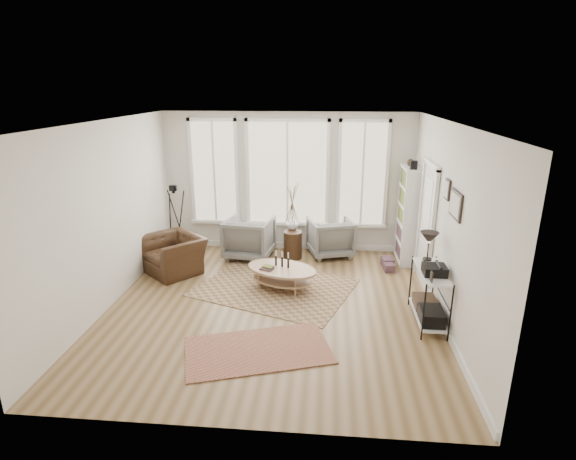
# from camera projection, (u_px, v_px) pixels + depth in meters

# --- Properties ---
(room) EXTENTS (5.50, 5.54, 2.90)m
(room) POSITION_uv_depth(u_px,v_px,m) (273.00, 221.00, 6.84)
(room) COLOR olive
(room) RESTS_ON ground
(bay_window) EXTENTS (4.14, 0.12, 2.24)m
(bay_window) POSITION_uv_depth(u_px,v_px,m) (287.00, 175.00, 9.34)
(bay_window) COLOR tan
(bay_window) RESTS_ON ground
(door) EXTENTS (0.09, 1.06, 2.22)m
(door) POSITION_uv_depth(u_px,v_px,m) (427.00, 223.00, 7.78)
(door) COLOR silver
(door) RESTS_ON ground
(bookcase) EXTENTS (0.31, 0.85, 2.06)m
(bookcase) POSITION_uv_depth(u_px,v_px,m) (408.00, 215.00, 8.87)
(bookcase) COLOR white
(bookcase) RESTS_ON ground
(low_shelf) EXTENTS (0.38, 1.08, 1.30)m
(low_shelf) POSITION_uv_depth(u_px,v_px,m) (430.00, 290.00, 6.62)
(low_shelf) COLOR white
(low_shelf) RESTS_ON ground
(wall_art) EXTENTS (0.04, 0.88, 0.44)m
(wall_art) POSITION_uv_depth(u_px,v_px,m) (453.00, 201.00, 6.21)
(wall_art) COLOR black
(wall_art) RESTS_ON ground
(rug_main) EXTENTS (3.04, 2.66, 0.01)m
(rug_main) POSITION_uv_depth(u_px,v_px,m) (275.00, 288.00, 7.89)
(rug_main) COLOR brown
(rug_main) RESTS_ON ground
(rug_runner) EXTENTS (2.15, 1.60, 0.01)m
(rug_runner) POSITION_uv_depth(u_px,v_px,m) (258.00, 350.00, 6.02)
(rug_runner) COLOR maroon
(rug_runner) RESTS_ON ground
(coffee_table) EXTENTS (1.44, 1.18, 0.57)m
(coffee_table) POSITION_uv_depth(u_px,v_px,m) (281.00, 272.00, 7.77)
(coffee_table) COLOR tan
(coffee_table) RESTS_ON ground
(armchair_left) EXTENTS (1.03, 1.05, 0.85)m
(armchair_left) POSITION_uv_depth(u_px,v_px,m) (249.00, 238.00, 9.18)
(armchair_left) COLOR slate
(armchair_left) RESTS_ON ground
(armchair_right) EXTENTS (1.05, 1.07, 0.79)m
(armchair_right) POSITION_uv_depth(u_px,v_px,m) (330.00, 237.00, 9.31)
(armchair_right) COLOR slate
(armchair_right) RESTS_ON ground
(side_table) EXTENTS (0.38, 0.38, 1.58)m
(side_table) POSITION_uv_depth(u_px,v_px,m) (293.00, 222.00, 9.05)
(side_table) COLOR #372214
(side_table) RESTS_ON ground
(vase) EXTENTS (0.31, 0.31, 0.27)m
(vase) POSITION_uv_depth(u_px,v_px,m) (292.00, 223.00, 9.23)
(vase) COLOR silver
(vase) RESTS_ON side_table
(accent_chair) EXTENTS (1.42, 1.40, 0.69)m
(accent_chair) POSITION_uv_depth(u_px,v_px,m) (174.00, 254.00, 8.49)
(accent_chair) COLOR #372214
(accent_chair) RESTS_ON ground
(tripod_camera) EXTENTS (0.52, 0.52, 1.48)m
(tripod_camera) POSITION_uv_depth(u_px,v_px,m) (176.00, 224.00, 9.23)
(tripod_camera) COLOR black
(tripod_camera) RESTS_ON ground
(book_stack_near) EXTENTS (0.25, 0.30, 0.18)m
(book_stack_near) POSITION_uv_depth(u_px,v_px,m) (387.00, 262.00, 8.81)
(book_stack_near) COLOR brown
(book_stack_near) RESTS_ON ground
(book_stack_far) EXTENTS (0.21, 0.25, 0.15)m
(book_stack_far) POSITION_uv_depth(u_px,v_px,m) (389.00, 267.00, 8.59)
(book_stack_far) COLOR brown
(book_stack_far) RESTS_ON ground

